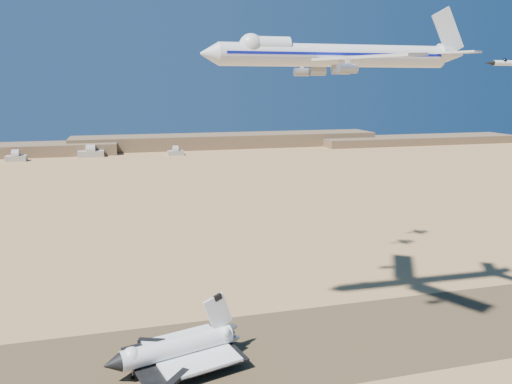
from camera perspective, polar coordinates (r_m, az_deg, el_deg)
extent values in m
plane|color=tan|center=(165.69, -5.79, -18.32)|extent=(1200.00, 1200.00, 0.00)
cube|color=brown|center=(165.68, -5.79, -18.31)|extent=(600.00, 50.00, 0.06)
cube|color=olive|center=(699.97, -3.18, 5.89)|extent=(420.00, 60.00, 18.00)
cube|color=olive|center=(779.74, 17.99, 5.69)|extent=(300.00, 60.00, 11.00)
cube|color=#A69F93|center=(628.10, -25.71, 3.49)|extent=(22.00, 14.00, 6.50)
cube|color=#A69F93|center=(632.77, -18.33, 4.17)|extent=(30.00, 15.00, 7.50)
cube|color=#A69F93|center=(624.79, -9.17, 4.44)|extent=(19.00, 12.50, 5.50)
cylinder|color=white|center=(159.39, -9.02, -17.09)|extent=(34.38, 14.36, 5.95)
cone|color=black|center=(154.80, -16.09, -18.39)|extent=(6.05, 6.68, 5.65)
sphere|color=white|center=(155.46, -14.03, -17.77)|extent=(5.52, 5.52, 5.52)
cube|color=white|center=(161.88, -7.52, -17.55)|extent=(29.06, 30.57, 0.96)
cube|color=black|center=(161.46, -8.25, -17.85)|extent=(37.27, 32.72, 0.53)
cube|color=white|center=(160.26, -4.37, -13.47)|extent=(9.71, 3.21, 12.23)
cylinder|color=gray|center=(158.24, -13.93, -19.51)|extent=(0.38, 0.38, 3.40)
cylinder|color=black|center=(158.82, -13.90, -19.85)|extent=(1.25, 0.76, 1.17)
cylinder|color=gray|center=(159.44, -5.99, -18.93)|extent=(0.38, 0.38, 3.40)
cylinder|color=black|center=(160.02, -5.98, -19.27)|extent=(1.25, 0.76, 1.17)
cylinder|color=gray|center=(167.96, -7.51, -17.25)|extent=(0.38, 0.38, 3.40)
cylinder|color=black|center=(168.51, -7.50, -17.58)|extent=(1.25, 0.76, 1.17)
cylinder|color=silver|center=(166.29, 9.06, 15.15)|extent=(75.28, 8.83, 7.07)
cone|color=silver|center=(155.55, -5.33, 15.47)|extent=(5.69, 7.20, 7.07)
sphere|color=silver|center=(158.08, -0.60, 16.38)|extent=(7.29, 7.29, 7.29)
cube|color=silver|center=(150.98, 12.49, 14.85)|extent=(23.76, 34.08, 0.77)
cube|color=silver|center=(183.45, 7.53, 14.47)|extent=(24.91, 33.77, 0.77)
cube|color=silver|center=(179.21, 22.23, 14.55)|extent=(11.16, 13.58, 0.55)
cube|color=silver|center=(191.12, 19.67, 14.52)|extent=(11.51, 13.54, 0.55)
cube|color=silver|center=(185.67, 21.08, 16.75)|extent=(12.61, 1.07, 15.79)
cylinder|color=gray|center=(156.06, 9.66, 13.64)|extent=(5.59, 3.00, 2.87)
cylinder|color=gray|center=(146.06, 10.41, 13.73)|extent=(5.59, 3.00, 2.87)
cylinder|color=gray|center=(174.54, 7.04, 13.52)|extent=(5.59, 3.00, 2.87)
cylinder|color=gray|center=(183.17, 5.26, 13.49)|extent=(5.59, 3.00, 2.87)
imported|color=red|center=(156.06, -5.91, -19.98)|extent=(0.60, 0.77, 1.89)
imported|color=red|center=(157.84, -7.29, -19.61)|extent=(1.01, 1.03, 1.89)
imported|color=red|center=(157.98, -5.84, -19.57)|extent=(1.14, 0.92, 1.74)
cone|color=black|center=(138.94, 25.15, 13.22)|extent=(2.52, 1.39, 1.22)
sphere|color=black|center=(141.29, 26.50, 13.25)|extent=(1.32, 1.32, 1.32)
cylinder|color=silver|center=(221.59, 8.75, 14.52)|extent=(12.16, 2.00, 1.41)
cone|color=black|center=(218.49, 6.99, 14.61)|extent=(2.68, 1.44, 1.31)
sphere|color=black|center=(220.30, 8.03, 14.69)|extent=(1.41, 1.41, 1.41)
cube|color=silver|center=(222.03, 8.99, 14.45)|extent=(3.92, 8.23, 0.25)
cube|color=silver|center=(223.86, 9.95, 14.45)|extent=(2.46, 5.15, 0.20)
cube|color=silver|center=(224.02, 10.01, 14.81)|extent=(3.06, 0.40, 3.41)
cylinder|color=silver|center=(242.30, 11.35, 14.39)|extent=(12.55, 1.54, 1.46)
cone|color=black|center=(239.07, 9.69, 14.49)|extent=(2.73, 1.38, 1.36)
sphere|color=black|center=(240.95, 10.67, 14.55)|extent=(1.46, 1.46, 1.46)
cube|color=silver|center=(242.75, 11.58, 14.33)|extent=(3.71, 8.38, 0.26)
cube|color=silver|center=(244.65, 12.48, 14.32)|extent=(2.33, 5.24, 0.21)
cube|color=silver|center=(244.82, 12.54, 14.66)|extent=(3.16, 0.28, 3.53)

